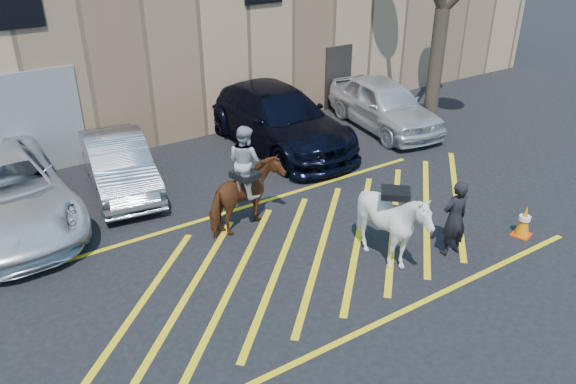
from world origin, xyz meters
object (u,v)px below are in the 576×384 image
car_silver_sedan (119,164)px  car_white_suv (384,104)px  handler (455,218)px  saddled_white (392,224)px  car_white_pickup (1,192)px  car_blue_suv (277,118)px  mounted_bay (246,189)px  traffic_cone (524,221)px

car_silver_sedan → car_white_suv: car_white_suv is taller
handler → saddled_white: bearing=-9.8°
car_silver_sedan → car_white_pickup: bearing=-165.8°
car_white_pickup → handler: (7.61, -6.43, 0.04)m
car_blue_suv → handler: (-0.11, -7.04, -0.03)m
mounted_bay → car_silver_sedan: bearing=116.7°
handler → car_white_pickup: bearing=-32.0°
car_white_pickup → saddled_white: saddled_white is taller
handler → mounted_bay: mounted_bay is taller
mounted_bay → car_white_pickup: bearing=145.0°
car_blue_suv → car_white_suv: 3.74m
car_white_suv → mounted_bay: mounted_bay is taller
handler → mounted_bay: size_ratio=0.69×
mounted_bay → saddled_white: (1.76, -2.82, -0.08)m
handler → saddled_white: (-1.32, 0.43, 0.07)m
car_blue_suv → mounted_bay: (-3.19, -3.79, 0.12)m
handler → traffic_cone: handler is taller
car_white_suv → car_blue_suv: bearing=177.9°
car_white_pickup → saddled_white: (6.29, -6.00, 0.11)m
car_white_pickup → car_silver_sedan: bearing=4.5°
mounted_bay → saddled_white: size_ratio=1.12×
car_white_suv → saddled_white: (-5.11, -5.97, 0.11)m
handler → mounted_bay: (-3.08, 3.25, 0.15)m
car_blue_suv → car_white_pickup: bearing=-176.7°
mounted_bay → traffic_cone: 6.18m
saddled_white → car_blue_suv: bearing=77.8°
car_silver_sedan → traffic_cone: 9.79m
car_white_pickup → car_silver_sedan: (2.78, 0.31, -0.12)m
car_white_pickup → car_white_suv: (11.40, -0.03, -0.01)m
car_silver_sedan → car_white_suv: bearing=5.6°
car_blue_suv → traffic_cone: bearing=-77.9°
saddled_white → handler: bearing=-18.0°
car_blue_suv → car_white_suv: bearing=-11.1°
handler → traffic_cone: (1.88, -0.39, -0.48)m
traffic_cone → mounted_bay: bearing=143.7°
car_silver_sedan → handler: size_ratio=2.47×
car_white_pickup → car_blue_suv: 7.74m
car_silver_sedan → car_blue_suv: bearing=11.4°
car_white_pickup → saddled_white: 8.69m
car_white_pickup → car_white_suv: size_ratio=1.23×
car_white_pickup → mounted_bay: 5.53m
car_white_pickup → saddled_white: size_ratio=2.63×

